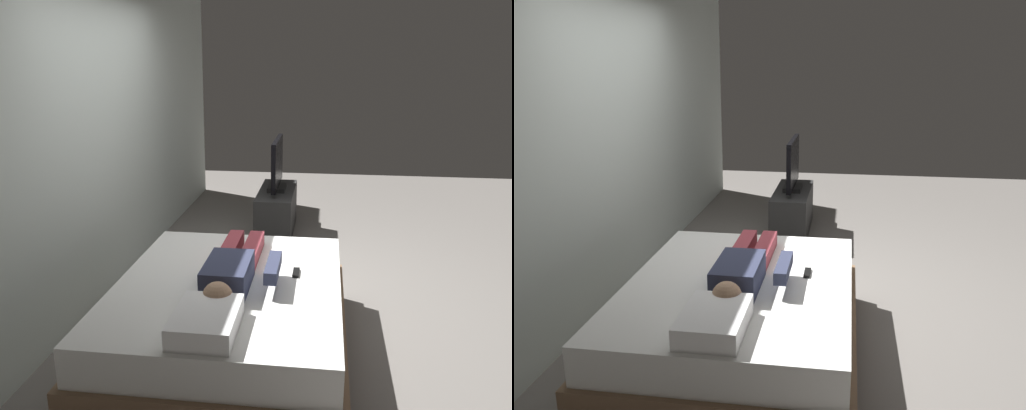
% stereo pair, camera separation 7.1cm
% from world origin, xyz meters
% --- Properties ---
extents(ground_plane, '(10.00, 10.00, 0.00)m').
position_xyz_m(ground_plane, '(0.00, 0.00, 0.00)').
color(ground_plane, slate).
extents(back_wall, '(6.40, 0.10, 2.80)m').
position_xyz_m(back_wall, '(0.40, 1.57, 1.40)').
color(back_wall, silver).
rests_on(back_wall, ground).
extents(bed, '(1.98, 1.54, 0.54)m').
position_xyz_m(bed, '(-0.98, 0.30, 0.26)').
color(bed, brown).
rests_on(bed, ground).
extents(pillow, '(0.48, 0.34, 0.12)m').
position_xyz_m(pillow, '(-1.65, 0.30, 0.60)').
color(pillow, white).
rests_on(pillow, bed).
extents(person, '(1.26, 0.46, 0.18)m').
position_xyz_m(person, '(-0.95, 0.27, 0.62)').
color(person, '#2D334C').
rests_on(person, bed).
extents(remote, '(0.15, 0.04, 0.02)m').
position_xyz_m(remote, '(-0.80, -0.14, 0.55)').
color(remote, black).
rests_on(remote, bed).
extents(tv_stand, '(1.10, 0.40, 0.50)m').
position_xyz_m(tv_stand, '(1.71, 0.23, 0.25)').
color(tv_stand, '#2D2D2D').
rests_on(tv_stand, ground).
extents(tv, '(0.88, 0.20, 0.59)m').
position_xyz_m(tv, '(1.71, 0.23, 0.78)').
color(tv, black).
rests_on(tv, tv_stand).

